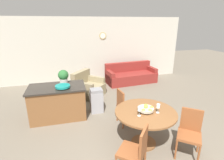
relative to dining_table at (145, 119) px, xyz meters
The scene contains 14 objects.
wall_back 4.70m from the dining_table, 93.76° to the left, with size 8.00×0.09×2.70m.
dining_table is the anchor object (origin of this frame).
dining_chair_near_left 0.86m from the dining_table, 124.39° to the right, with size 0.59×0.59×0.93m.
dining_chair_near_right 0.86m from the dining_table, 34.39° to the right, with size 0.59×0.59×0.93m.
dining_chair_far_side 0.86m from the dining_table, 100.61° to the left, with size 0.46×0.46×0.93m.
fruit_bowl 0.24m from the dining_table, 74.08° to the right, with size 0.32×0.32×0.14m.
wine_glass_left 0.39m from the dining_table, 146.46° to the right, with size 0.07×0.07×0.19m.
wine_glass_right 0.39m from the dining_table, 27.98° to the right, with size 0.07×0.07×0.19m.
kitchen_island 2.41m from the dining_table, 137.49° to the left, with size 1.45×0.86×0.88m.
teal_bowl 2.21m from the dining_table, 137.59° to the left, with size 0.37×0.37×0.08m.
potted_plant 2.51m from the dining_table, 129.99° to the left, with size 0.28×0.28×0.37m.
trash_bin 1.83m from the dining_table, 113.63° to the left, with size 0.35×0.31×0.70m.
couch 4.08m from the dining_table, 73.52° to the left, with size 2.18×1.09×0.82m.
armchair 3.03m from the dining_table, 105.66° to the left, with size 1.24×1.24×0.86m.
Camera 1 is at (-1.15, -1.96, 2.48)m, focal length 28.00 mm.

